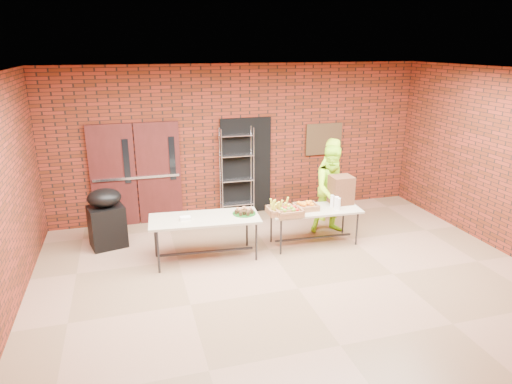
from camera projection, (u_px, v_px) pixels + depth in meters
room at (301, 189)px, 6.49m from camera, size 8.08×7.08×3.28m
double_doors at (137, 174)px, 9.22m from camera, size 1.78×0.12×2.10m
dark_doorway at (246, 166)px, 9.84m from camera, size 1.10×0.06×2.10m
bronze_plaque at (324, 139)px, 10.16m from camera, size 0.85×0.04×0.70m
wire_rack at (237, 173)px, 9.68m from camera, size 0.71×0.25×1.93m
table_left at (205, 221)px, 7.75m from camera, size 1.92×0.93×0.76m
table_right at (314, 212)px, 8.38m from camera, size 1.71×0.78×0.69m
basket_bananas at (281, 210)px, 8.12m from camera, size 0.47×0.37×0.15m
basket_oranges at (306, 207)px, 8.31m from camera, size 0.43×0.33×0.13m
basket_apples at (289, 212)px, 8.04m from camera, size 0.47×0.36×0.15m
muffin_tray at (244, 211)px, 7.89m from camera, size 0.40×0.40×0.10m
napkin_box at (185, 218)px, 7.62m from camera, size 0.17×0.12×0.06m
coffee_dispenser at (341, 190)px, 8.58m from camera, size 0.40×0.36×0.53m
cup_stack_front at (336, 203)px, 8.29m from camera, size 0.08×0.08×0.25m
cup_stack_mid at (338, 204)px, 8.28m from camera, size 0.08×0.08×0.23m
cup_stack_back at (332, 201)px, 8.45m from camera, size 0.07×0.07×0.22m
covered_grill at (106, 218)px, 8.29m from camera, size 0.71×0.64×1.11m
volunteer_woman at (329, 179)px, 9.51m from camera, size 0.74×0.61×1.75m
volunteer_man at (333, 190)px, 8.84m from camera, size 0.92×0.75×1.75m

